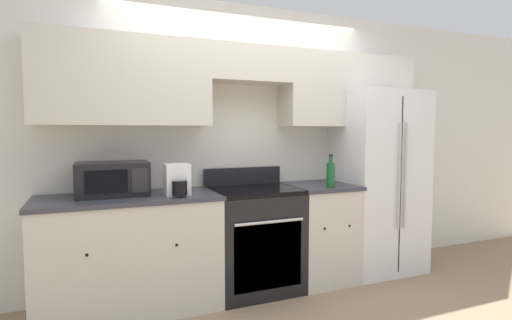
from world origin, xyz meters
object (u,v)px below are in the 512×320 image
object	(u,v)px
oven_range	(254,239)
refrigerator	(374,181)
microwave	(112,179)
bottle	(331,174)

from	to	relation	value
oven_range	refrigerator	xyz separation A→B (m)	(1.37, 0.07, 0.45)
refrigerator	oven_range	bearing A→B (deg)	-177.04
microwave	oven_range	bearing A→B (deg)	-3.00
oven_range	bottle	xyz separation A→B (m)	(0.66, -0.21, 0.57)
bottle	oven_range	bearing A→B (deg)	162.66
oven_range	microwave	xyz separation A→B (m)	(-1.18, 0.06, 0.58)
oven_range	refrigerator	distance (m)	1.44
refrigerator	bottle	world-z (taller)	refrigerator
oven_range	refrigerator	size ratio (longest dim) A/B	0.59
oven_range	bottle	world-z (taller)	bottle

